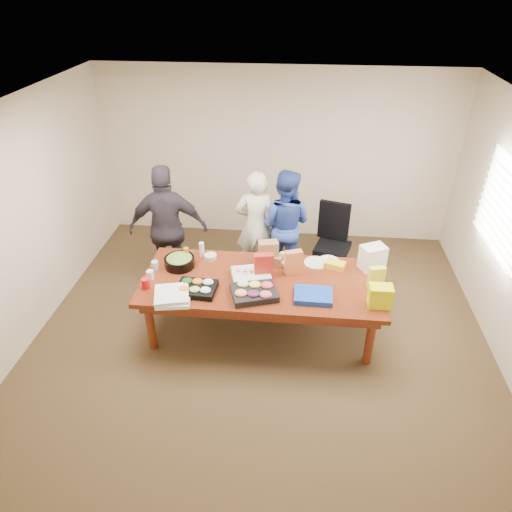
# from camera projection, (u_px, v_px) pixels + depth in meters

# --- Properties ---
(floor) EXTENTS (5.50, 5.00, 0.02)m
(floor) POSITION_uv_depth(u_px,v_px,m) (261.00, 329.00, 5.72)
(floor) COLOR #47301E
(floor) RESTS_ON ground
(ceiling) EXTENTS (5.50, 5.00, 0.02)m
(ceiling) POSITION_uv_depth(u_px,v_px,m) (263.00, 110.00, 4.26)
(ceiling) COLOR white
(ceiling) RESTS_ON wall_back
(wall_back) EXTENTS (5.50, 0.04, 2.70)m
(wall_back) POSITION_uv_depth(u_px,v_px,m) (276.00, 156.00, 7.09)
(wall_back) COLOR beige
(wall_back) RESTS_ON floor
(wall_front) EXTENTS (5.50, 0.04, 2.70)m
(wall_front) POSITION_uv_depth(u_px,v_px,m) (227.00, 430.00, 2.89)
(wall_front) COLOR beige
(wall_front) RESTS_ON floor
(wall_left) EXTENTS (0.04, 5.00, 2.70)m
(wall_left) POSITION_uv_depth(u_px,v_px,m) (24.00, 224.00, 5.22)
(wall_left) COLOR beige
(wall_left) RESTS_ON floor
(window_panel) EXTENTS (0.03, 1.40, 1.10)m
(window_panel) POSITION_uv_depth(u_px,v_px,m) (504.00, 210.00, 5.18)
(window_panel) COLOR white
(window_panel) RESTS_ON wall_right
(window_blinds) EXTENTS (0.04, 1.36, 1.00)m
(window_blinds) POSITION_uv_depth(u_px,v_px,m) (500.00, 210.00, 5.19)
(window_blinds) COLOR beige
(window_blinds) RESTS_ON wall_right
(conference_table) EXTENTS (2.80, 1.20, 0.75)m
(conference_table) POSITION_uv_depth(u_px,v_px,m) (262.00, 305.00, 5.51)
(conference_table) COLOR #4C1C0F
(conference_table) RESTS_ON floor
(office_chair) EXTENTS (0.66, 0.66, 1.05)m
(office_chair) POSITION_uv_depth(u_px,v_px,m) (333.00, 245.00, 6.42)
(office_chair) COLOR black
(office_chair) RESTS_ON floor
(person_center) EXTENTS (0.63, 0.46, 1.60)m
(person_center) POSITION_uv_depth(u_px,v_px,m) (256.00, 225.00, 6.35)
(person_center) COLOR beige
(person_center) RESTS_ON floor
(person_right) EXTENTS (0.90, 0.77, 1.61)m
(person_right) POSITION_uv_depth(u_px,v_px,m) (284.00, 225.00, 6.35)
(person_right) COLOR #2A4197
(person_right) RESTS_ON floor
(person_left) EXTENTS (1.09, 0.56, 1.78)m
(person_left) POSITION_uv_depth(u_px,v_px,m) (168.00, 228.00, 6.08)
(person_left) COLOR #2C252D
(person_left) RESTS_ON floor
(veggie_tray) EXTENTS (0.46, 0.37, 0.07)m
(veggie_tray) POSITION_uv_depth(u_px,v_px,m) (196.00, 289.00, 5.12)
(veggie_tray) COLOR black
(veggie_tray) RESTS_ON conference_table
(fruit_tray) EXTENTS (0.59, 0.52, 0.07)m
(fruit_tray) POSITION_uv_depth(u_px,v_px,m) (254.00, 293.00, 5.05)
(fruit_tray) COLOR black
(fruit_tray) RESTS_ON conference_table
(sheet_cake) EXTENTS (0.51, 0.43, 0.08)m
(sheet_cake) POSITION_uv_depth(u_px,v_px,m) (251.00, 275.00, 5.34)
(sheet_cake) COLOR silver
(sheet_cake) RESTS_ON conference_table
(salad_bowl) EXTENTS (0.37, 0.37, 0.12)m
(salad_bowl) POSITION_uv_depth(u_px,v_px,m) (180.00, 262.00, 5.53)
(salad_bowl) COLOR black
(salad_bowl) RESTS_ON conference_table
(chip_bag_blue) EXTENTS (0.42, 0.32, 0.06)m
(chip_bag_blue) POSITION_uv_depth(u_px,v_px,m) (313.00, 296.00, 5.01)
(chip_bag_blue) COLOR #153CA4
(chip_bag_blue) RESTS_ON conference_table
(chip_bag_red) EXTENTS (0.23, 0.14, 0.32)m
(chip_bag_red) POSITION_uv_depth(u_px,v_px,m) (264.00, 266.00, 5.27)
(chip_bag_red) COLOR #A92318
(chip_bag_red) RESTS_ON conference_table
(chip_bag_yellow) EXTENTS (0.19, 0.11, 0.27)m
(chip_bag_yellow) POSITION_uv_depth(u_px,v_px,m) (376.00, 278.00, 5.12)
(chip_bag_yellow) COLOR #FFF538
(chip_bag_yellow) RESTS_ON conference_table
(chip_bag_orange) EXTENTS (0.21, 0.15, 0.31)m
(chip_bag_orange) POSITION_uv_depth(u_px,v_px,m) (294.00, 262.00, 5.35)
(chip_bag_orange) COLOR #CC6735
(chip_bag_orange) RESTS_ON conference_table
(mayo_jar) EXTENTS (0.10, 0.10, 0.13)m
(mayo_jar) POSITION_uv_depth(u_px,v_px,m) (283.00, 258.00, 5.61)
(mayo_jar) COLOR white
(mayo_jar) RESTS_ON conference_table
(mustard_bottle) EXTENTS (0.06, 0.06, 0.16)m
(mustard_bottle) POSITION_uv_depth(u_px,v_px,m) (291.00, 259.00, 5.55)
(mustard_bottle) COLOR #F4A70C
(mustard_bottle) RESTS_ON conference_table
(dressing_bottle) EXTENTS (0.06, 0.06, 0.19)m
(dressing_bottle) POSITION_uv_depth(u_px,v_px,m) (187.00, 255.00, 5.60)
(dressing_bottle) COLOR brown
(dressing_bottle) RESTS_ON conference_table
(ranch_bottle) EXTENTS (0.08, 0.08, 0.19)m
(ranch_bottle) POSITION_uv_depth(u_px,v_px,m) (202.00, 249.00, 5.71)
(ranch_bottle) COLOR beige
(ranch_bottle) RESTS_ON conference_table
(banana_bunch) EXTENTS (0.28, 0.21, 0.08)m
(banana_bunch) POSITION_uv_depth(u_px,v_px,m) (335.00, 265.00, 5.51)
(banana_bunch) COLOR yellow
(banana_bunch) RESTS_ON conference_table
(bread_loaf) EXTENTS (0.36, 0.24, 0.13)m
(bread_loaf) POSITION_uv_depth(u_px,v_px,m) (270.00, 259.00, 5.58)
(bread_loaf) COLOR brown
(bread_loaf) RESTS_ON conference_table
(kraft_bag) EXTENTS (0.26, 0.18, 0.31)m
(kraft_bag) POSITION_uv_depth(u_px,v_px,m) (268.00, 253.00, 5.53)
(kraft_bag) COLOR olive
(kraft_bag) RESTS_ON conference_table
(red_cup) EXTENTS (0.09, 0.09, 0.12)m
(red_cup) POSITION_uv_depth(u_px,v_px,m) (145.00, 283.00, 5.15)
(red_cup) COLOR red
(red_cup) RESTS_ON conference_table
(clear_cup_a) EXTENTS (0.09, 0.09, 0.11)m
(clear_cup_a) POSITION_uv_depth(u_px,v_px,m) (150.00, 275.00, 5.31)
(clear_cup_a) COLOR white
(clear_cup_a) RESTS_ON conference_table
(clear_cup_b) EXTENTS (0.09, 0.09, 0.11)m
(clear_cup_b) POSITION_uv_depth(u_px,v_px,m) (155.00, 266.00, 5.47)
(clear_cup_b) COLOR silver
(clear_cup_b) RESTS_ON conference_table
(pizza_box_lower) EXTENTS (0.42, 0.42, 0.04)m
(pizza_box_lower) POSITION_uv_depth(u_px,v_px,m) (174.00, 298.00, 4.99)
(pizza_box_lower) COLOR white
(pizza_box_lower) RESTS_ON conference_table
(pizza_box_upper) EXTENTS (0.44, 0.44, 0.04)m
(pizza_box_upper) POSITION_uv_depth(u_px,v_px,m) (172.00, 294.00, 4.98)
(pizza_box_upper) COLOR silver
(pizza_box_upper) RESTS_ON pizza_box_lower
(plate_a) EXTENTS (0.36, 0.36, 0.02)m
(plate_a) POSITION_uv_depth(u_px,v_px,m) (316.00, 263.00, 5.61)
(plate_a) COLOR silver
(plate_a) RESTS_ON conference_table
(plate_b) EXTENTS (0.31, 0.31, 0.02)m
(plate_b) POSITION_uv_depth(u_px,v_px,m) (329.00, 261.00, 5.65)
(plate_b) COLOR white
(plate_b) RESTS_ON conference_table
(dip_bowl_a) EXTENTS (0.15, 0.15, 0.06)m
(dip_bowl_a) POSITION_uv_depth(u_px,v_px,m) (284.00, 262.00, 5.58)
(dip_bowl_a) COLOR beige
(dip_bowl_a) RESTS_ON conference_table
(dip_bowl_b) EXTENTS (0.17, 0.17, 0.06)m
(dip_bowl_b) POSITION_uv_depth(u_px,v_px,m) (211.00, 257.00, 5.69)
(dip_bowl_b) COLOR beige
(dip_bowl_b) RESTS_ON conference_table
(grocery_bag_white) EXTENTS (0.34, 0.30, 0.30)m
(grocery_bag_white) POSITION_uv_depth(u_px,v_px,m) (373.00, 257.00, 5.45)
(grocery_bag_white) COLOR white
(grocery_bag_white) RESTS_ON conference_table
(grocery_bag_yellow) EXTENTS (0.25, 0.18, 0.25)m
(grocery_bag_yellow) POSITION_uv_depth(u_px,v_px,m) (380.00, 296.00, 4.85)
(grocery_bag_yellow) COLOR #E1E806
(grocery_bag_yellow) RESTS_ON conference_table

